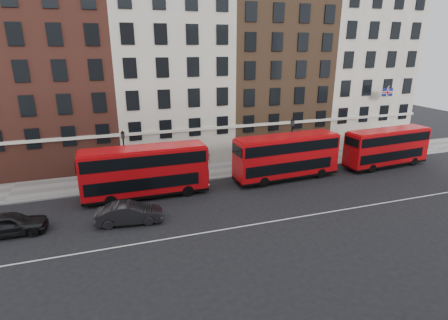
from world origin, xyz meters
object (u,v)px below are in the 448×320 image
object	(u,v)px
bus_d	(387,147)
car_front	(129,213)
bus_c	(286,156)
traffic_light	(368,140)
bus_b	(145,171)
car_rear	(10,224)

from	to	relation	value
bus_d	car_front	world-z (taller)	bus_d
bus_c	traffic_light	bearing A→B (deg)	8.58
bus_c	bus_b	bearing A→B (deg)	176.60
bus_b	traffic_light	world-z (taller)	bus_b
bus_d	car_rear	xyz separation A→B (m)	(-36.34, -3.74, -1.45)
bus_b	car_rear	bearing A→B (deg)	-159.61
bus_c	bus_d	size ratio (longest dim) A/B	1.06
car_rear	traffic_light	world-z (taller)	traffic_light
bus_c	car_rear	world-z (taller)	bus_c
bus_b	bus_c	bearing A→B (deg)	-0.21
car_rear	bus_b	bearing A→B (deg)	-68.24
bus_d	traffic_light	xyz separation A→B (m)	(-0.41, 2.55, 0.15)
bus_d	car_rear	size ratio (longest dim) A/B	2.10
bus_c	car_rear	xyz separation A→B (m)	(-23.89, -3.74, -1.60)
bus_c	car_rear	bearing A→B (deg)	-174.48
bus_b	bus_d	size ratio (longest dim) A/B	1.06
bus_b	car_rear	distance (m)	10.78
bus_c	car_front	distance (m)	16.44
bus_b	traffic_light	distance (m)	26.09
bus_d	car_rear	distance (m)	36.56
bus_d	car_front	size ratio (longest dim) A/B	2.09
bus_b	bus_d	distance (m)	26.37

